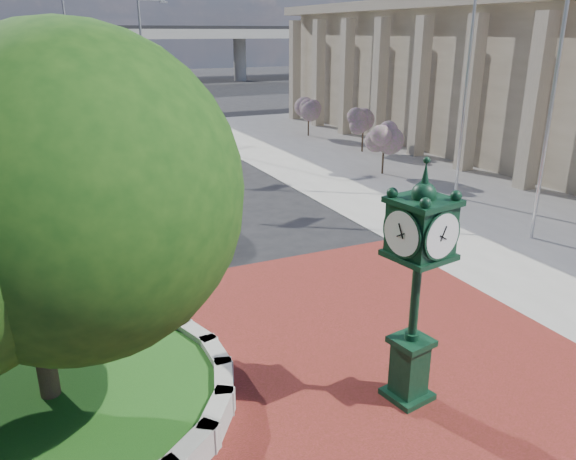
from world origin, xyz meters
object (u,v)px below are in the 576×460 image
Objects in this scene: street_lamp_far at (71,45)px; parked_car at (120,109)px; flagpole_b at (468,69)px; street_lamp_near at (146,59)px; flagpole_a at (556,77)px; post_clock at (417,277)px.

parked_car is at bearing -29.29° from street_lamp_far.
street_lamp_far is at bearing 110.55° from flagpole_b.
street_lamp_near is at bearing -73.14° from street_lamp_far.
street_lamp_far is at bearing 106.86° from street_lamp_near.
flagpole_a reaches higher than flagpole_b.
post_clock is 0.54× the size of street_lamp_near.
post_clock is 0.48× the size of street_lamp_far.
street_lamp_far is (-3.50, 11.54, 0.67)m from street_lamp_near.
flagpole_a is (9.33, 5.52, 2.82)m from post_clock.
flagpole_b is 1.06× the size of street_lamp_far.
flagpole_b is (10.33, 10.57, 2.78)m from post_clock.
street_lamp_far reaches higher than post_clock.
parked_car is 10.78m from street_lamp_near.
street_lamp_far is (-3.04, 1.71, 5.06)m from parked_car.
parked_car is 0.49× the size of street_lamp_near.
parked_car is at bearing 92.64° from street_lamp_near.
post_clock is at bearing -87.71° from street_lamp_far.
street_lamp_near reaches higher than post_clock.
flagpole_a is at bearing -101.24° from flagpole_b.
street_lamp_far reaches higher than parked_car.
post_clock is 31.29m from street_lamp_near.
flagpole_a reaches higher than street_lamp_near.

